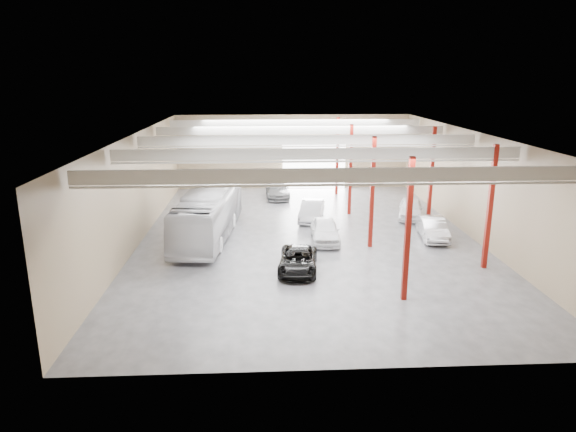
{
  "coord_description": "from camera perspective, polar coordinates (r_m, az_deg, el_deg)",
  "views": [
    {
      "loc": [
        -3.02,
        -32.7,
        10.51
      ],
      "look_at": [
        -1.44,
        -2.39,
        2.2
      ],
      "focal_mm": 32.0,
      "sensor_mm": 36.0,
      "label": 1
    }
  ],
  "objects": [
    {
      "name": "car_row_b",
      "position": [
        38.55,
        2.65,
        0.6
      ],
      "size": [
        2.44,
        4.67,
        1.46
      ],
      "primitive_type": "imported",
      "rotation": [
        0.0,
        0.0,
        -0.21
      ],
      "color": "#BAB9BF",
      "rests_on": "ground"
    },
    {
      "name": "depot_shell",
      "position": [
        33.79,
        2.43,
        5.87
      ],
      "size": [
        22.12,
        32.12,
        7.06
      ],
      "color": "#414146",
      "rests_on": "ground"
    },
    {
      "name": "black_sedan",
      "position": [
        28.54,
        1.13,
        -4.96
      ],
      "size": [
        2.56,
        4.69,
        1.25
      ],
      "primitive_type": "imported",
      "rotation": [
        0.0,
        0.0,
        -0.11
      ],
      "color": "black",
      "rests_on": "ground"
    },
    {
      "name": "coach_bus",
      "position": [
        34.6,
        -8.8,
        0.29
      ],
      "size": [
        3.96,
        12.07,
        3.3
      ],
      "primitive_type": "imported",
      "rotation": [
        0.0,
        0.0,
        -0.1
      ],
      "color": "silver",
      "rests_on": "ground"
    },
    {
      "name": "car_row_a",
      "position": [
        33.61,
        4.13,
        -1.6
      ],
      "size": [
        2.03,
        4.53,
        1.51
      ],
      "primitive_type": "imported",
      "rotation": [
        0.0,
        0.0,
        -0.05
      ],
      "color": "white",
      "rests_on": "ground"
    },
    {
      "name": "car_right_far",
      "position": [
        40.22,
        13.47,
        0.83
      ],
      "size": [
        2.89,
        4.69,
        1.49
      ],
      "primitive_type": "imported",
      "rotation": [
        0.0,
        0.0,
        -0.28
      ],
      "color": "white",
      "rests_on": "ground"
    },
    {
      "name": "car_right_near",
      "position": [
        35.46,
        15.77,
        -1.32
      ],
      "size": [
        2.02,
        4.5,
        1.43
      ],
      "primitive_type": "imported",
      "rotation": [
        0.0,
        0.0,
        -0.12
      ],
      "color": "#B1B1B6",
      "rests_on": "ground"
    },
    {
      "name": "car_row_c",
      "position": [
        45.79,
        -1.18,
        2.94
      ],
      "size": [
        2.15,
        4.91,
        1.4
      ],
      "primitive_type": "imported",
      "rotation": [
        0.0,
        0.0,
        0.04
      ],
      "color": "slate",
      "rests_on": "ground"
    }
  ]
}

